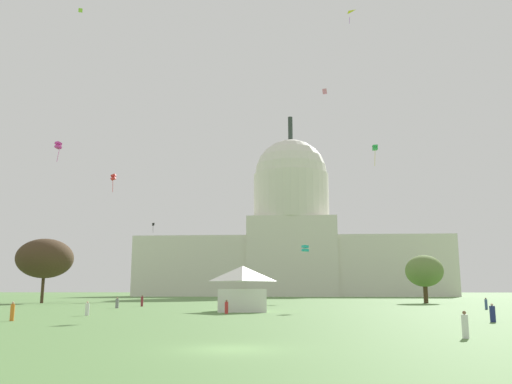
% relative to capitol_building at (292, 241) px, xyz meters
% --- Properties ---
extents(ground_plane, '(800.00, 800.00, 0.00)m').
position_rel_capitol_building_xyz_m(ground_plane, '(-2.86, -176.95, -20.80)').
color(ground_plane, '#567F42').
extents(capitol_building, '(116.24, 29.01, 70.17)m').
position_rel_capitol_building_xyz_m(capitol_building, '(0.00, 0.00, 0.00)').
color(capitol_building, silver).
rests_on(capitol_building, ground_plane).
extents(event_tent, '(6.51, 6.97, 5.54)m').
position_rel_capitol_building_xyz_m(event_tent, '(-6.11, -136.27, -18.03)').
color(event_tent, white).
rests_on(event_tent, ground_plane).
extents(tree_west_mid, '(15.25, 14.90, 12.51)m').
position_rel_capitol_building_xyz_m(tree_west_mid, '(-48.64, -100.39, -12.17)').
color(tree_west_mid, '#42301E').
rests_on(tree_west_mid, ground_plane).
extents(tree_east_far, '(10.61, 10.83, 9.23)m').
position_rel_capitol_building_xyz_m(tree_east_far, '(25.75, -96.09, -14.66)').
color(tree_east_far, '#42301E').
rests_on(tree_east_far, ground_plane).
extents(person_grey_deep_crowd, '(0.54, 0.54, 1.55)m').
position_rel_capitol_building_xyz_m(person_grey_deep_crowd, '(-25.10, -126.20, -20.10)').
color(person_grey_deep_crowd, gray).
rests_on(person_grey_deep_crowd, ground_plane).
extents(person_white_edge_west, '(0.49, 0.49, 1.51)m').
position_rel_capitol_building_xyz_m(person_white_edge_west, '(9.63, -170.77, -20.11)').
color(person_white_edge_west, silver).
rests_on(person_white_edge_west, ground_plane).
extents(person_maroon_near_tree_east, '(0.49, 0.49, 1.73)m').
position_rel_capitol_building_xyz_m(person_maroon_near_tree_east, '(-23.66, -118.50, -20.00)').
color(person_maroon_near_tree_east, maroon).
rests_on(person_maroon_near_tree_east, ground_plane).
extents(person_orange_edge_east, '(0.46, 0.46, 1.64)m').
position_rel_capitol_building_xyz_m(person_orange_edge_east, '(-24.14, -156.77, -20.04)').
color(person_orange_edge_east, orange).
rests_on(person_orange_edge_east, ground_plane).
extents(person_denim_back_center, '(0.43, 0.43, 1.55)m').
position_rel_capitol_building_xyz_m(person_denim_back_center, '(26.02, -127.44, -20.09)').
color(person_denim_back_center, '#3D5684').
rests_on(person_denim_back_center, ground_plane).
extents(person_red_near_tree_west, '(0.54, 0.54, 1.52)m').
position_rel_capitol_building_xyz_m(person_red_near_tree_west, '(-7.34, -142.21, -20.11)').
color(person_red_near_tree_west, red).
rests_on(person_red_near_tree_west, ground_plane).
extents(person_white_back_left, '(0.57, 0.57, 1.47)m').
position_rel_capitol_building_xyz_m(person_white_back_left, '(-21.21, -147.31, -20.14)').
color(person_white_back_left, silver).
rests_on(person_white_back_left, ground_plane).
extents(person_navy_front_center, '(0.52, 0.52, 1.54)m').
position_rel_capitol_building_xyz_m(person_navy_front_center, '(16.59, -155.73, -20.11)').
color(person_navy_front_center, navy).
rests_on(person_navy_front_center, ground_plane).
extents(kite_magenta_mid, '(1.26, 1.29, 3.72)m').
position_rel_capitol_building_xyz_m(kite_magenta_mid, '(-42.49, -111.13, 7.79)').
color(kite_magenta_mid, '#D1339E').
extents(kite_red_mid, '(0.83, 0.76, 3.12)m').
position_rel_capitol_building_xyz_m(kite_red_mid, '(-29.64, -117.44, 0.29)').
color(kite_red_mid, red).
extents(kite_green_mid, '(1.00, 0.98, 4.21)m').
position_rel_capitol_building_xyz_m(kite_green_mid, '(16.43, -101.16, 8.97)').
color(kite_green_mid, green).
extents(kite_black_mid, '(0.68, 0.63, 2.82)m').
position_rel_capitol_building_xyz_m(kite_black_mid, '(-39.02, -55.99, -0.14)').
color(kite_black_mid, black).
extents(kite_turquoise_low, '(1.50, 1.49, 1.27)m').
position_rel_capitol_building_xyz_m(kite_turquoise_low, '(2.64, -96.81, -10.17)').
color(kite_turquoise_low, teal).
extents(kite_lime_high, '(0.77, 0.53, 0.86)m').
position_rel_capitol_building_xyz_m(kite_lime_high, '(-42.78, -104.76, 38.30)').
color(kite_lime_high, '#8CD133').
extents(kite_yellow_high, '(1.71, 1.77, 2.26)m').
position_rel_capitol_building_xyz_m(kite_yellow_high, '(11.74, -105.49, 35.22)').
color(kite_yellow_high, yellow).
extents(kite_pink_high, '(0.93, 1.18, 1.21)m').
position_rel_capitol_building_xyz_m(kite_pink_high, '(6.92, -101.55, 20.66)').
color(kite_pink_high, pink).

